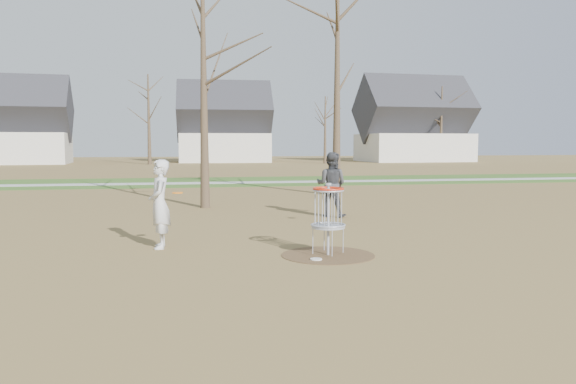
% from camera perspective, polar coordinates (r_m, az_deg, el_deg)
% --- Properties ---
extents(ground, '(160.00, 160.00, 0.00)m').
position_cam_1_polar(ground, '(10.86, 4.08, -6.43)').
color(ground, brown).
rests_on(ground, ground).
extents(green_band, '(160.00, 8.00, 0.01)m').
position_cam_1_polar(green_band, '(31.48, -5.66, 1.07)').
color(green_band, '#2D5119').
rests_on(green_band, ground).
extents(footpath, '(160.00, 1.50, 0.01)m').
position_cam_1_polar(footpath, '(30.49, -5.50, 0.96)').
color(footpath, '#9E9E99').
rests_on(footpath, green_band).
extents(dirt_circle, '(1.80, 1.80, 0.01)m').
position_cam_1_polar(dirt_circle, '(10.86, 4.08, -6.40)').
color(dirt_circle, '#47331E').
rests_on(dirt_circle, ground).
extents(player_standing, '(0.46, 0.68, 1.82)m').
position_cam_1_polar(player_standing, '(11.72, -12.91, -1.21)').
color(player_standing, silver).
rests_on(player_standing, ground).
extents(player_throwing, '(1.15, 1.09, 1.88)m').
position_cam_1_polar(player_throwing, '(16.39, 4.42, 0.76)').
color(player_throwing, '#3A3B40').
rests_on(player_throwing, ground).
extents(disc_grounded, '(0.22, 0.22, 0.02)m').
position_cam_1_polar(disc_grounded, '(10.40, 2.87, -6.83)').
color(disc_grounded, white).
rests_on(disc_grounded, dirt_circle).
extents(discs_in_play, '(4.09, 2.92, 0.26)m').
position_cam_1_polar(discs_in_play, '(13.07, -2.18, 0.10)').
color(discs_in_play, red).
rests_on(discs_in_play, ground).
extents(disc_golf_basket, '(0.64, 0.64, 1.35)m').
position_cam_1_polar(disc_golf_basket, '(10.72, 4.11, -1.63)').
color(disc_golf_basket, '#9EA3AD').
rests_on(disc_golf_basket, ground).
extents(bare_trees, '(52.62, 44.98, 9.00)m').
position_cam_1_polar(bare_trees, '(46.41, -5.11, 8.93)').
color(bare_trees, '#382B1E').
rests_on(bare_trees, ground).
extents(houses_row, '(56.51, 10.01, 7.26)m').
position_cam_1_polar(houses_row, '(63.26, -4.27, 6.23)').
color(houses_row, silver).
rests_on(houses_row, ground).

